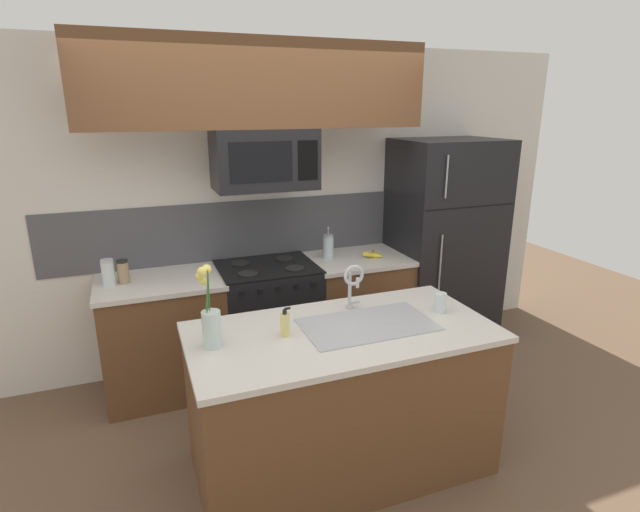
# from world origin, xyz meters

# --- Properties ---
(ground_plane) EXTENTS (10.00, 10.00, 0.00)m
(ground_plane) POSITION_xyz_m (0.00, 0.00, 0.00)
(ground_plane) COLOR brown
(rear_partition) EXTENTS (5.20, 0.10, 2.60)m
(rear_partition) POSITION_xyz_m (0.30, 1.28, 1.30)
(rear_partition) COLOR silver
(rear_partition) RESTS_ON ground
(splash_band) EXTENTS (3.30, 0.01, 0.48)m
(splash_band) POSITION_xyz_m (0.00, 1.22, 1.15)
(splash_band) COLOR #4C4C51
(splash_band) RESTS_ON rear_partition
(back_counter_left) EXTENTS (0.90, 0.65, 0.91)m
(back_counter_left) POSITION_xyz_m (-0.81, 0.90, 0.46)
(back_counter_left) COLOR brown
(back_counter_left) RESTS_ON ground
(back_counter_right) EXTENTS (0.84, 0.65, 0.91)m
(back_counter_right) POSITION_xyz_m (0.78, 0.90, 0.46)
(back_counter_right) COLOR brown
(back_counter_right) RESTS_ON ground
(stove_range) EXTENTS (0.76, 0.64, 0.93)m
(stove_range) POSITION_xyz_m (0.00, 0.90, 0.46)
(stove_range) COLOR black
(stove_range) RESTS_ON ground
(microwave) EXTENTS (0.74, 0.40, 0.44)m
(microwave) POSITION_xyz_m (0.00, 0.88, 1.75)
(microwave) COLOR black
(upper_cabinet_band) EXTENTS (2.43, 0.34, 0.60)m
(upper_cabinet_band) POSITION_xyz_m (-0.03, 0.85, 2.27)
(upper_cabinet_band) COLOR brown
(refrigerator) EXTENTS (0.89, 0.74, 1.86)m
(refrigerator) POSITION_xyz_m (1.63, 0.92, 0.93)
(refrigerator) COLOR black
(refrigerator) RESTS_ON ground
(storage_jar_tall) EXTENTS (0.09, 0.09, 0.19)m
(storage_jar_tall) POSITION_xyz_m (-1.15, 0.91, 1.00)
(storage_jar_tall) COLOR silver
(storage_jar_tall) RESTS_ON back_counter_left
(storage_jar_medium) EXTENTS (0.08, 0.08, 0.17)m
(storage_jar_medium) POSITION_xyz_m (-1.05, 0.92, 1.00)
(storage_jar_medium) COLOR #997F5B
(storage_jar_medium) RESTS_ON back_counter_left
(banana_bunch) EXTENTS (0.19, 0.12, 0.08)m
(banana_bunch) POSITION_xyz_m (0.90, 0.84, 0.93)
(banana_bunch) COLOR yellow
(banana_bunch) RESTS_ON back_counter_right
(french_press) EXTENTS (0.09, 0.09, 0.27)m
(french_press) POSITION_xyz_m (0.54, 0.96, 1.01)
(french_press) COLOR silver
(french_press) RESTS_ON back_counter_right
(island_counter) EXTENTS (1.74, 0.88, 0.91)m
(island_counter) POSITION_xyz_m (0.10, -0.35, 0.46)
(island_counter) COLOR brown
(island_counter) RESTS_ON ground
(kitchen_sink) EXTENTS (0.76, 0.44, 0.16)m
(kitchen_sink) POSITION_xyz_m (0.26, -0.35, 0.84)
(kitchen_sink) COLOR #ADAFB5
(kitchen_sink) RESTS_ON island_counter
(sink_faucet) EXTENTS (0.14, 0.14, 0.31)m
(sink_faucet) POSITION_xyz_m (0.26, -0.13, 1.11)
(sink_faucet) COLOR #B7BABF
(sink_faucet) RESTS_ON island_counter
(dish_soap_bottle) EXTENTS (0.06, 0.05, 0.16)m
(dish_soap_bottle) POSITION_xyz_m (-0.22, -0.31, 0.98)
(dish_soap_bottle) COLOR #DBCC75
(dish_soap_bottle) RESTS_ON island_counter
(drinking_glass) EXTENTS (0.07, 0.07, 0.12)m
(drinking_glass) POSITION_xyz_m (0.76, -0.33, 0.97)
(drinking_glass) COLOR silver
(drinking_glass) RESTS_ON island_counter
(flower_vase) EXTENTS (0.11, 0.13, 0.45)m
(flower_vase) POSITION_xyz_m (-0.62, -0.29, 1.04)
(flower_vase) COLOR silver
(flower_vase) RESTS_ON island_counter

